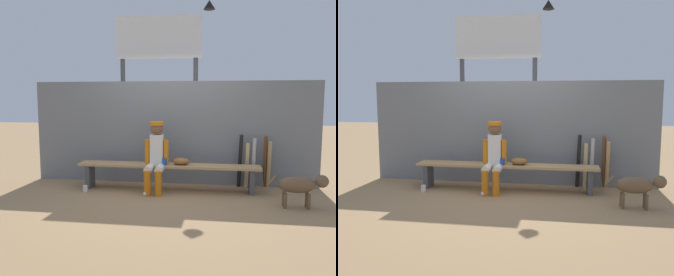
# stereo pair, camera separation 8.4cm
# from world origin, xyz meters

# --- Properties ---
(ground_plane) EXTENTS (30.00, 30.00, 0.00)m
(ground_plane) POSITION_xyz_m (0.00, 0.00, 0.00)
(ground_plane) COLOR #9E7A51
(chainlink_fence) EXTENTS (5.20, 0.03, 1.87)m
(chainlink_fence) POSITION_xyz_m (0.00, 0.49, 0.94)
(chainlink_fence) COLOR slate
(chainlink_fence) RESTS_ON ground_plane
(dugout_bench) EXTENTS (3.09, 0.36, 0.45)m
(dugout_bench) POSITION_xyz_m (0.00, 0.00, 0.36)
(dugout_bench) COLOR tan
(dugout_bench) RESTS_ON ground_plane
(player_seated) EXTENTS (0.41, 0.55, 1.18)m
(player_seated) POSITION_xyz_m (-0.19, -0.11, 0.64)
(player_seated) COLOR silver
(player_seated) RESTS_ON ground_plane
(baseball_glove) EXTENTS (0.28, 0.20, 0.12)m
(baseball_glove) POSITION_xyz_m (0.23, 0.00, 0.51)
(baseball_glove) COLOR brown
(baseball_glove) RESTS_ON dugout_bench
(bat_aluminum_black) EXTENTS (0.10, 0.21, 0.94)m
(bat_aluminum_black) POSITION_xyz_m (1.22, 0.37, 0.47)
(bat_aluminum_black) COLOR black
(bat_aluminum_black) RESTS_ON ground_plane
(bat_wood_natural) EXTENTS (0.07, 0.18, 0.80)m
(bat_wood_natural) POSITION_xyz_m (1.34, 0.34, 0.40)
(bat_wood_natural) COLOR tan
(bat_wood_natural) RESTS_ON ground_plane
(bat_aluminum_silver) EXTENTS (0.09, 0.15, 0.89)m
(bat_aluminum_silver) POSITION_xyz_m (1.45, 0.34, 0.44)
(bat_aluminum_silver) COLOR #B7B7BC
(bat_aluminum_silver) RESTS_ON ground_plane
(bat_wood_dark) EXTENTS (0.11, 0.28, 0.93)m
(bat_wood_dark) POSITION_xyz_m (1.66, 0.40, 0.46)
(bat_wood_dark) COLOR brown
(bat_wood_dark) RESTS_ON ground_plane
(bat_wood_tan) EXTENTS (0.07, 0.27, 0.84)m
(bat_wood_tan) POSITION_xyz_m (1.71, 0.37, 0.42)
(bat_wood_tan) COLOR tan
(bat_wood_tan) RESTS_ON ground_plane
(baseball) EXTENTS (0.07, 0.07, 0.07)m
(baseball) POSITION_xyz_m (-0.31, -0.40, 0.04)
(baseball) COLOR white
(baseball) RESTS_ON ground_plane
(cup_on_ground) EXTENTS (0.08, 0.08, 0.11)m
(cup_on_ground) POSITION_xyz_m (-1.36, -0.32, 0.06)
(cup_on_ground) COLOR silver
(cup_on_ground) RESTS_ON ground_plane
(cup_on_bench) EXTENTS (0.08, 0.08, 0.11)m
(cup_on_bench) POSITION_xyz_m (-0.05, -0.07, 0.50)
(cup_on_bench) COLOR #1E47AD
(cup_on_bench) RESTS_ON dugout_bench
(scoreboard) EXTENTS (2.09, 0.27, 3.53)m
(scoreboard) POSITION_xyz_m (-0.39, 1.64, 2.46)
(scoreboard) COLOR #3F3F42
(scoreboard) RESTS_ON ground_plane
(dog) EXTENTS (0.84, 0.20, 0.49)m
(dog) POSITION_xyz_m (2.02, -0.67, 0.34)
(dog) COLOR brown
(dog) RESTS_ON ground_plane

